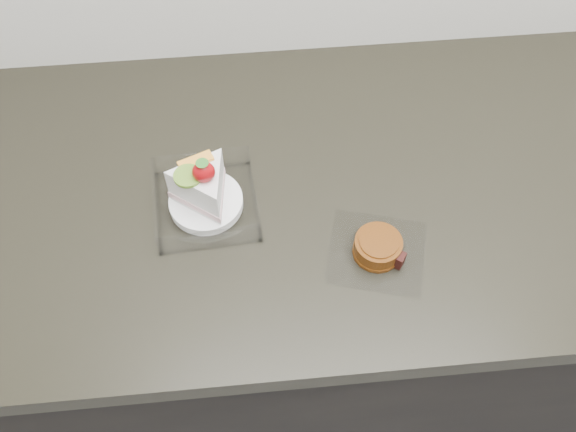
# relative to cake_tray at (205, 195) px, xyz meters

# --- Properties ---
(counter) EXTENTS (2.04, 0.64, 0.90)m
(counter) POSITION_rel_cake_tray_xyz_m (0.34, 0.03, -0.48)
(counter) COLOR black
(counter) RESTS_ON ground
(cake_tray) EXTENTS (0.17, 0.17, 0.12)m
(cake_tray) POSITION_rel_cake_tray_xyz_m (0.00, 0.00, 0.00)
(cake_tray) COLOR white
(cake_tray) RESTS_ON counter
(mooncake_wrap) EXTENTS (0.17, 0.17, 0.03)m
(mooncake_wrap) POSITION_rel_cake_tray_xyz_m (0.25, -0.11, -0.02)
(mooncake_wrap) COLOR white
(mooncake_wrap) RESTS_ON counter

